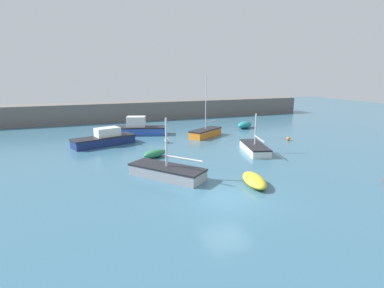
{
  "coord_description": "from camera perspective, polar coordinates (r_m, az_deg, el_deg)",
  "views": [
    {
      "loc": [
        -7.25,
        -13.82,
        6.71
      ],
      "look_at": [
        1.94,
        10.4,
        0.65
      ],
      "focal_mm": 28.0,
      "sensor_mm": 36.0,
      "label": 1
    }
  ],
  "objects": [
    {
      "name": "open_tender_yellow",
      "position": [
        19.02,
        11.76,
        -6.76
      ],
      "size": [
        1.84,
        3.04,
        0.63
      ],
      "rotation": [
        0.0,
        0.0,
        1.33
      ],
      "color": "yellow",
      "rests_on": "ground_plane"
    },
    {
      "name": "fishing_dinghy_green",
      "position": [
        24.88,
        -7.1,
        -1.82
      ],
      "size": [
        2.39,
        1.77,
        0.63
      ],
      "rotation": [
        0.0,
        0.0,
        0.45
      ],
      "color": "#287A4C",
      "rests_on": "ground_plane"
    },
    {
      "name": "mooring_buoy_white",
      "position": [
        29.95,
        -4.76,
        0.69
      ],
      "size": [
        0.53,
        0.53,
        0.53
      ],
      "primitive_type": "sphere",
      "color": "white",
      "rests_on": "ground_plane"
    },
    {
      "name": "sailboat_short_mast",
      "position": [
        26.91,
        11.84,
        -0.75
      ],
      "size": [
        2.78,
        4.9,
        3.42
      ],
      "rotation": [
        0.0,
        0.0,
        1.29
      ],
      "color": "white",
      "rests_on": "ground_plane"
    },
    {
      "name": "rowboat_white_midwater",
      "position": [
        38.64,
        9.99,
        3.62
      ],
      "size": [
        2.93,
        2.47,
        0.86
      ],
      "rotation": [
        0.0,
        0.0,
        0.53
      ],
      "color": "teal",
      "rests_on": "ground_plane"
    },
    {
      "name": "mooring_buoy_orange",
      "position": [
        32.58,
        17.9,
        0.98
      ],
      "size": [
        0.38,
        0.38,
        0.38
      ],
      "primitive_type": "sphere",
      "color": "orange",
      "rests_on": "ground_plane"
    },
    {
      "name": "cabin_cruiser_white",
      "position": [
        34.44,
        -10.04,
        2.96
      ],
      "size": [
        6.05,
        3.56,
        2.08
      ],
      "rotation": [
        0.0,
        0.0,
        5.98
      ],
      "color": "#2D56B7",
      "rests_on": "ground_plane"
    },
    {
      "name": "ground_plane",
      "position": [
        17.03,
        6.43,
        -10.49
      ],
      "size": [
        120.0,
        120.0,
        0.2
      ],
      "primitive_type": "cube",
      "color": "#38667F"
    },
    {
      "name": "sailboat_twin_hulled",
      "position": [
        20.0,
        -4.8,
        -5.23
      ],
      "size": [
        4.66,
        5.22,
        4.0
      ],
      "rotation": [
        0.0,
        0.0,
        2.24
      ],
      "color": "gray",
      "rests_on": "ground_plane"
    },
    {
      "name": "harbor_breakwater",
      "position": [
        46.06,
        -11.65,
        6.2
      ],
      "size": [
        56.88,
        3.88,
        2.67
      ],
      "primitive_type": "cube",
      "color": "#66605B",
      "rests_on": "ground_plane"
    },
    {
      "name": "sailboat_tall_mast",
      "position": [
        32.88,
        2.59,
        2.19
      ],
      "size": [
        4.49,
        3.66,
        6.66
      ],
      "rotation": [
        0.0,
        0.0,
        3.72
      ],
      "color": "orange",
      "rests_on": "ground_plane"
    },
    {
      "name": "motorboat_grey_hull",
      "position": [
        30.1,
        -16.32,
        0.93
      ],
      "size": [
        6.22,
        3.67,
        1.67
      ],
      "rotation": [
        0.0,
        0.0,
        3.46
      ],
      "color": "navy",
      "rests_on": "ground_plane"
    }
  ]
}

